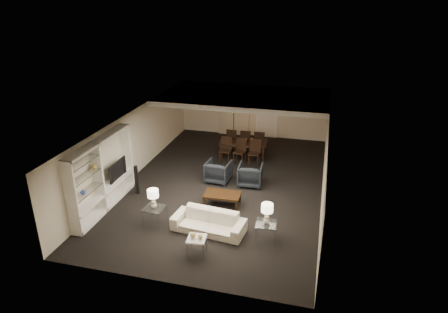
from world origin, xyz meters
The scene contains 35 objects.
floor centered at (0.00, 0.00, 0.00)m, with size 11.00×11.00×0.00m, color black.
ceiling centered at (0.00, 0.00, 2.50)m, with size 7.00×11.00×0.02m, color silver.
wall_back centered at (0.00, 5.50, 1.25)m, with size 7.00×0.02×2.50m, color beige.
wall_front centered at (0.00, -5.50, 1.25)m, with size 7.00×0.02×2.50m, color beige.
wall_left centered at (-3.50, 0.00, 1.25)m, with size 0.02×11.00×2.50m, color beige.
wall_right centered at (3.50, 0.00, 1.25)m, with size 0.02×11.00×2.50m, color beige.
ceiling_soffit centered at (0.00, 3.50, 2.40)m, with size 7.00×4.00×0.20m, color silver.
curtains centered at (-0.90, 5.42, 1.20)m, with size 1.50×0.12×2.40m, color beige.
door centered at (0.70, 5.47, 1.05)m, with size 0.90×0.05×2.10m, color silver.
painting centered at (2.10, 5.46, 1.55)m, with size 0.95×0.04×0.65m, color #142D38.
media_unit centered at (-3.31, -2.60, 1.18)m, with size 0.38×3.40×2.35m, color white, non-canonical shape.
pendant_light centered at (0.30, 3.50, 1.92)m, with size 0.52×0.52×0.24m, color #D8591E.
sofa centered at (0.33, -3.11, 0.31)m, with size 2.14×0.84×0.62m, color beige.
coffee_table centered at (0.33, -1.51, 0.21)m, with size 1.17×0.68×0.42m, color black, non-canonical shape.
armchair_left centered at (-0.27, 0.19, 0.40)m, with size 0.85×0.87×0.80m, color black.
armchair_right centered at (0.93, 0.19, 0.40)m, with size 0.85×0.87×0.80m, color black.
side_table_left centered at (-1.37, -3.11, 0.27)m, with size 0.59×0.59×0.55m, color silver, non-canonical shape.
side_table_right centered at (2.03, -3.11, 0.27)m, with size 0.59×0.59×0.55m, color white, non-canonical shape.
table_lamp_left centered at (-1.37, -3.11, 0.85)m, with size 0.33×0.33×0.61m, color beige, non-canonical shape.
table_lamp_right centered at (2.03, -3.11, 0.85)m, with size 0.33×0.33×0.61m, color beige, non-canonical shape.
marble_table centered at (0.33, -4.21, 0.24)m, with size 0.49×0.49×0.49m, color silver, non-canonical shape.
gold_gourd_a centered at (0.23, -4.21, 0.57)m, with size 0.16×0.16×0.16m, color tan.
gold_gourd_b centered at (0.43, -4.21, 0.56)m, with size 0.14×0.14×0.14m, color #EFD17E.
television centered at (-3.28, -1.88, 1.05)m, with size 0.14×1.05×0.60m, color black.
vase_blue centered at (-3.31, -3.70, 1.14)m, with size 0.16×0.16×0.17m, color #2543A1.
vase_amber centered at (-3.31, -2.98, 1.65)m, with size 0.17×0.17×0.18m, color gold.
floor_speaker centered at (-2.75, -1.43, 0.52)m, with size 0.11×0.11×1.04m, color black.
dining_table centered at (0.13, 2.68, 0.34)m, with size 1.96×1.09×0.69m, color black.
chair_nl centered at (-0.47, 2.03, 0.51)m, with size 0.47×0.47×1.02m, color black, non-canonical shape.
chair_nm centered at (0.13, 2.03, 0.51)m, with size 0.47×0.47×1.02m, color black, non-canonical shape.
chair_nr centered at (0.73, 2.03, 0.51)m, with size 0.47×0.47×1.02m, color black, non-canonical shape.
chair_fl centered at (-0.47, 3.33, 0.51)m, with size 0.47×0.47×1.02m, color black, non-canonical shape.
chair_fm centered at (0.13, 3.33, 0.51)m, with size 0.47×0.47×1.02m, color black, non-canonical shape.
chair_fr centered at (0.73, 3.33, 0.51)m, with size 0.47×0.47×1.02m, color black, non-canonical shape.
floor_lamp centered at (-0.70, 4.53, 0.82)m, with size 0.24×0.24×1.63m, color black, non-canonical shape.
Camera 1 is at (3.27, -12.68, 6.59)m, focal length 32.00 mm.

